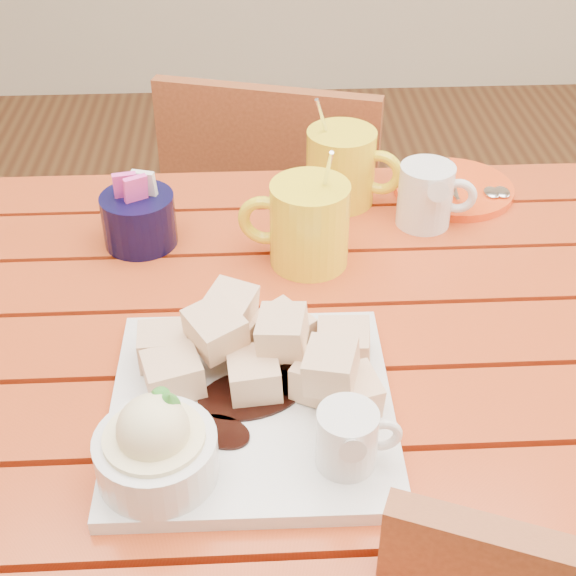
{
  "coord_description": "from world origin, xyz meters",
  "views": [
    {
      "loc": [
        -0.03,
        -0.69,
        1.33
      ],
      "look_at": [
        0.01,
        -0.0,
        0.82
      ],
      "focal_mm": 50.0,
      "sensor_mm": 36.0,
      "label": 1
    }
  ],
  "objects": [
    {
      "name": "chair_far",
      "position": [
        0.03,
        0.65,
        0.46
      ],
      "size": [
        0.48,
        0.48,
        0.82
      ],
      "rotation": [
        0.0,
        0.0,
        2.86
      ],
      "color": "brown",
      "rests_on": "ground"
    },
    {
      "name": "table",
      "position": [
        0.0,
        0.0,
        0.64
      ],
      "size": [
        1.2,
        0.79,
        0.75
      ],
      "color": "#B03916",
      "rests_on": "ground"
    },
    {
      "name": "sugar_caddy",
      "position": [
        -0.18,
        0.21,
        0.79
      ],
      "size": [
        0.1,
        0.1,
        0.1
      ],
      "color": "black",
      "rests_on": "table"
    },
    {
      "name": "coffee_mug_left",
      "position": [
        0.04,
        0.15,
        0.81
      ],
      "size": [
        0.14,
        0.1,
        0.17
      ],
      "rotation": [
        0.0,
        0.0,
        -0.22
      ],
      "color": "yellow",
      "rests_on": "table"
    },
    {
      "name": "orange_saucer",
      "position": [
        0.27,
        0.32,
        0.76
      ],
      "size": [
        0.17,
        0.17,
        0.02
      ],
      "rotation": [
        0.0,
        0.0,
        0.05
      ],
      "color": "#FB4A15",
      "rests_on": "table"
    },
    {
      "name": "cream_pitcher",
      "position": [
        0.21,
        0.23,
        0.8
      ],
      "size": [
        0.11,
        0.09,
        0.09
      ],
      "rotation": [
        0.0,
        0.0,
        -0.18
      ],
      "color": "white",
      "rests_on": "table"
    },
    {
      "name": "dessert_plate",
      "position": [
        -0.05,
        -0.13,
        0.78
      ],
      "size": [
        0.28,
        0.28,
        0.11
      ],
      "rotation": [
        0.0,
        0.0,
        -0.01
      ],
      "color": "white",
      "rests_on": "table"
    },
    {
      "name": "coffee_mug_right",
      "position": [
        0.1,
        0.3,
        0.81
      ],
      "size": [
        0.13,
        0.1,
        0.16
      ],
      "rotation": [
        0.0,
        0.0,
        -0.35
      ],
      "color": "yellow",
      "rests_on": "table"
    }
  ]
}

